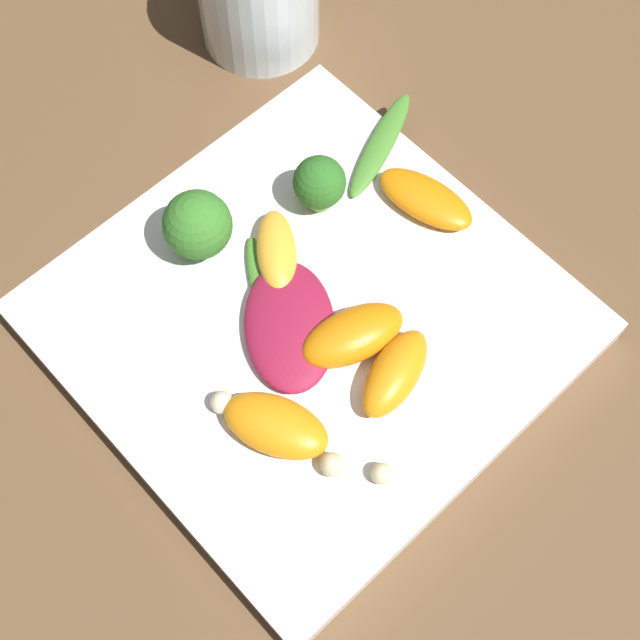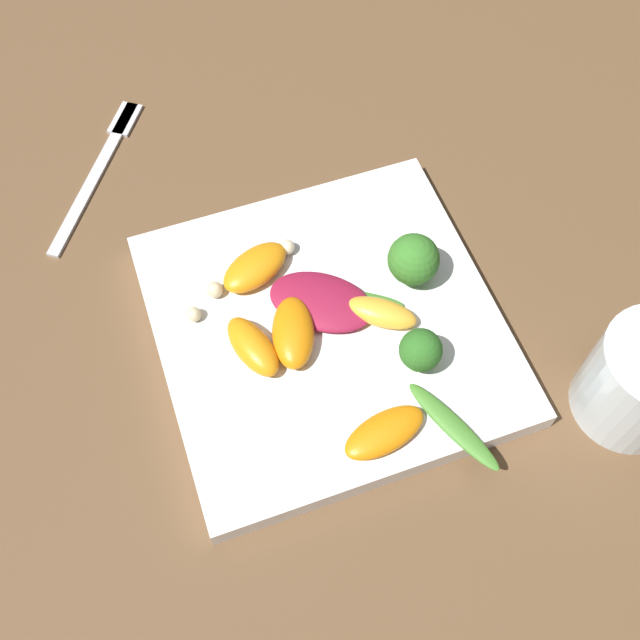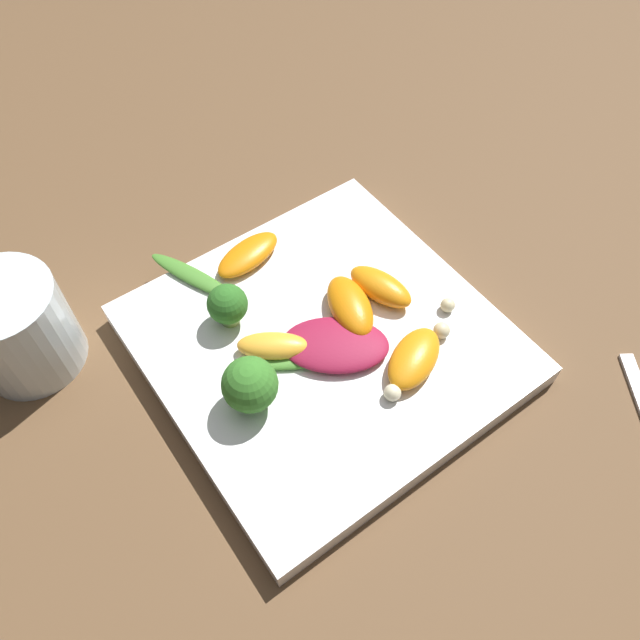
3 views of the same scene
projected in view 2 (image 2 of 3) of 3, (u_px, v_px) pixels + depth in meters
name	position (u px, v px, depth m)	size (l,w,h in m)	color
ground_plane	(327.00, 334.00, 0.61)	(2.40, 2.40, 0.00)	brown
plate	(328.00, 328.00, 0.60)	(0.27, 0.27, 0.02)	white
fork	(104.00, 157.00, 0.70)	(0.12, 0.16, 0.01)	silver
radicchio_leaf_0	(318.00, 303.00, 0.59)	(0.10, 0.09, 0.01)	maroon
orange_segment_0	(384.00, 433.00, 0.54)	(0.07, 0.04, 0.01)	orange
orange_segment_1	(253.00, 346.00, 0.57)	(0.04, 0.06, 0.02)	orange
orange_segment_2	(381.00, 313.00, 0.59)	(0.06, 0.05, 0.02)	#FCAD33
orange_segment_3	(255.00, 267.00, 0.61)	(0.07, 0.06, 0.02)	orange
orange_segment_4	(293.00, 332.00, 0.58)	(0.05, 0.07, 0.02)	orange
broccoli_floret_0	(420.00, 351.00, 0.56)	(0.03, 0.03, 0.04)	#84AD5B
broccoli_floret_1	(413.00, 260.00, 0.59)	(0.04, 0.04, 0.05)	#84AD5B
arugula_sprig_0	(453.00, 426.00, 0.55)	(0.05, 0.09, 0.01)	#47842D
arugula_sprig_1	(357.00, 299.00, 0.60)	(0.07, 0.05, 0.01)	#47842D
macadamia_nut_0	(287.00, 247.00, 0.62)	(0.01, 0.01, 0.01)	beige
macadamia_nut_1	(215.00, 290.00, 0.60)	(0.01, 0.01, 0.01)	beige
macadamia_nut_2	(194.00, 314.00, 0.59)	(0.01, 0.01, 0.01)	beige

